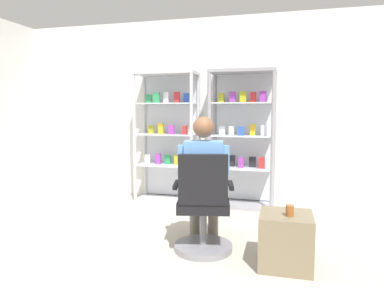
{
  "coord_description": "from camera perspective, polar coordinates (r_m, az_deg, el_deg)",
  "views": [
    {
      "loc": [
        1.1,
        -2.16,
        1.34
      ],
      "look_at": [
        0.19,
        1.33,
        1.0
      ],
      "focal_mm": 32.76,
      "sensor_mm": 36.0,
      "label": 1
    }
  ],
  "objects": [
    {
      "name": "office_chair",
      "position": [
        3.36,
        1.84,
        -11.0
      ],
      "size": [
        0.61,
        0.57,
        0.96
      ],
      "color": "slate",
      "rests_on": "ground"
    },
    {
      "name": "seated_shopkeeper",
      "position": [
        3.44,
        1.9,
        -5.13
      ],
      "size": [
        0.54,
        0.61,
        1.29
      ],
      "color": "slate",
      "rests_on": "ground"
    },
    {
      "name": "tea_glass",
      "position": [
        3.09,
        15.63,
        -10.4
      ],
      "size": [
        0.07,
        0.07,
        0.1
      ],
      "primitive_type": "cylinder",
      "color": "brown",
      "rests_on": "storage_crate"
    },
    {
      "name": "storage_crate",
      "position": [
        3.23,
        15.0,
        -14.87
      ],
      "size": [
        0.44,
        0.45,
        0.46
      ],
      "primitive_type": "cube",
      "color": "#72664C",
      "rests_on": "ground"
    },
    {
      "name": "back_wall",
      "position": [
        5.28,
        2.6,
        5.48
      ],
      "size": [
        6.0,
        0.1,
        2.7
      ],
      "primitive_type": "cube",
      "color": "silver",
      "rests_on": "ground"
    },
    {
      "name": "display_cabinet_left",
      "position": [
        5.21,
        -3.89,
        1.25
      ],
      "size": [
        0.9,
        0.45,
        1.9
      ],
      "color": "#B7B7BC",
      "rests_on": "ground"
    },
    {
      "name": "display_cabinet_right",
      "position": [
        4.97,
        8.22,
        1.01
      ],
      "size": [
        0.9,
        0.45,
        1.9
      ],
      "color": "gray",
      "rests_on": "ground"
    }
  ]
}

